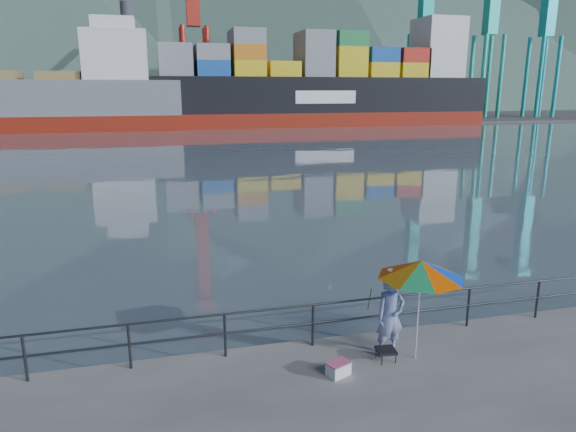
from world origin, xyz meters
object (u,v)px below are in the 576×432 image
at_px(fisherman, 390,316).
at_px(cooler_bag, 338,369).
at_px(beach_umbrella, 421,269).
at_px(container_ship, 326,88).
at_px(bulk_carrier, 17,100).

height_order(fisherman, cooler_bag, fisherman).
bearing_deg(cooler_bag, beach_umbrella, -15.76).
bearing_deg(container_ship, fisherman, -107.40).
bearing_deg(fisherman, beach_umbrella, -35.70).
relative_size(cooler_bag, container_ship, 0.01).
xyz_separation_m(beach_umbrella, bulk_carrier, (-24.21, 73.32, 2.10)).
relative_size(fisherman, beach_umbrella, 0.82).
height_order(beach_umbrella, bulk_carrier, bulk_carrier).
distance_m(beach_umbrella, bulk_carrier, 77.24).
xyz_separation_m(fisherman, container_ship, (23.45, 74.85, 4.93)).
relative_size(beach_umbrella, container_ship, 0.04).
distance_m(cooler_bag, container_ship, 79.57).
distance_m(fisherman, container_ship, 78.60).
height_order(beach_umbrella, container_ship, container_ship).
distance_m(beach_umbrella, container_ship, 78.66).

